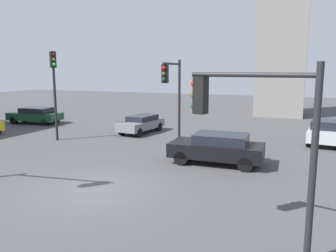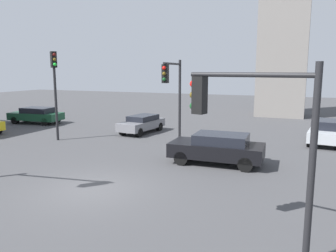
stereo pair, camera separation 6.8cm
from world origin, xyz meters
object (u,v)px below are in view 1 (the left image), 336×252
object	(u,v)px
traffic_light_3	(173,85)
car_4	(141,123)
car_5	(325,131)
car_2	(35,115)
traffic_light_1	(249,119)
car_0	(217,148)
traffic_light_0	(54,79)

from	to	relation	value
traffic_light_3	car_4	xyz separation A→B (m)	(-3.68, 3.17, -2.93)
car_5	traffic_light_3	bearing A→B (deg)	-58.00
traffic_light_3	car_5	xyz separation A→B (m)	(8.38, 4.21, -2.85)
car_2	car_4	xyz separation A→B (m)	(10.25, -0.39, -0.04)
car_2	car_5	xyz separation A→B (m)	(22.31, 0.66, 0.03)
traffic_light_3	car_2	xyz separation A→B (m)	(-13.93, 3.56, -2.88)
traffic_light_1	car_0	xyz separation A→B (m)	(-2.53, 7.09, -2.50)
car_0	car_5	xyz separation A→B (m)	(4.98, 6.91, -0.02)
traffic_light_0	car_4	size ratio (longest dim) A/B	1.35
traffic_light_1	car_2	distance (m)	24.06
traffic_light_1	car_0	distance (m)	7.93
traffic_light_1	traffic_light_3	bearing A→B (deg)	-45.75
traffic_light_3	car_5	bearing A→B (deg)	112.08
car_0	car_4	distance (m)	9.20
traffic_light_1	car_5	size ratio (longest dim) A/B	1.13
traffic_light_0	traffic_light_3	bearing A→B (deg)	39.91
traffic_light_0	car_4	distance (m)	6.68
traffic_light_1	traffic_light_3	size ratio (longest dim) A/B	0.91
traffic_light_3	car_5	world-z (taller)	traffic_light_3
car_4	traffic_light_0	bearing A→B (deg)	-34.64
traffic_light_0	car_4	world-z (taller)	traffic_light_0
car_2	traffic_light_0	bearing A→B (deg)	137.02
car_0	traffic_light_0	bearing A→B (deg)	-9.47
car_0	car_5	bearing A→B (deg)	-127.80
traffic_light_3	car_5	distance (m)	9.80
car_4	traffic_light_1	bearing A→B (deg)	42.73
traffic_light_1	traffic_light_3	world-z (taller)	traffic_light_3
car_2	car_4	world-z (taller)	car_2
car_0	car_5	distance (m)	8.52
car_2	car_5	size ratio (longest dim) A/B	1.12
traffic_light_1	car_5	world-z (taller)	traffic_light_1
traffic_light_0	car_4	bearing A→B (deg)	79.52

